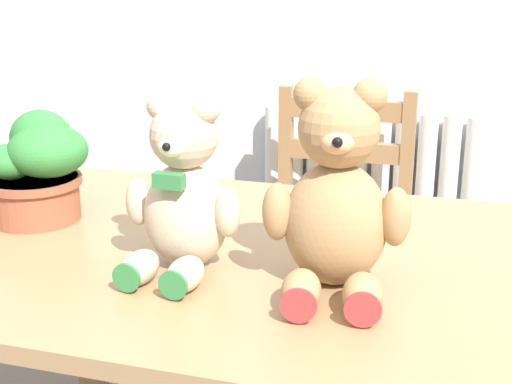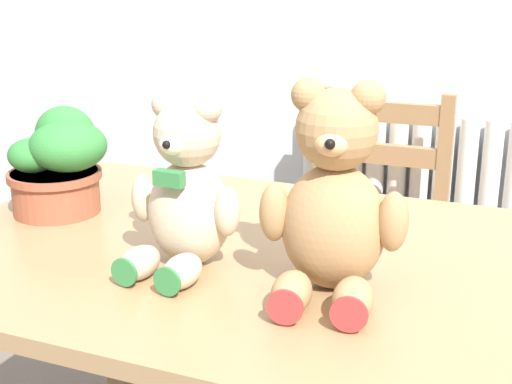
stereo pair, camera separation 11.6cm
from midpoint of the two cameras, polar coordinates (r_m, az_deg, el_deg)
radiator at (r=2.44m, az=13.06°, el=-3.93°), size 0.73×0.10×0.79m
dining_table at (r=1.30m, az=9.29°, el=-9.33°), size 1.57×0.85×0.74m
wooden_chair_behind at (r=2.13m, az=10.25°, el=-4.26°), size 0.42×0.45×0.89m
teddy_bear_left at (r=1.20m, az=-2.92°, el=-0.17°), size 0.21×0.21×0.30m
teddy_bear_right at (r=1.11m, az=9.19°, el=-0.96°), size 0.24×0.25×0.34m
potted_plant at (r=1.52m, az=-13.35°, el=2.35°), size 0.22×0.22×0.21m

